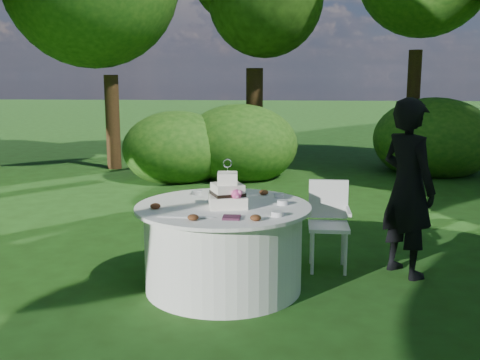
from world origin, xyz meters
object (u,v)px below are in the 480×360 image
at_px(guest, 408,188).
at_px(table, 223,247).
at_px(napkins, 231,217).
at_px(cake, 228,194).
at_px(chair, 328,217).

bearing_deg(guest, table, 73.78).
relative_size(napkins, table, 0.09).
xyz_separation_m(cake, chair, (0.93, 0.70, -0.37)).
xyz_separation_m(guest, cake, (-1.66, -0.56, 0.03)).
bearing_deg(cake, chair, 36.71).
height_order(napkins, cake, cake).
bearing_deg(table, cake, -46.27).
bearing_deg(chair, guest, -10.38).
height_order(guest, table, guest).
relative_size(guest, chair, 1.95).
bearing_deg(napkins, chair, 52.20).
distance_m(napkins, guest, 1.86).
bearing_deg(cake, napkins, -80.09).
bearing_deg(napkins, cake, 99.91).
distance_m(table, chair, 1.18).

